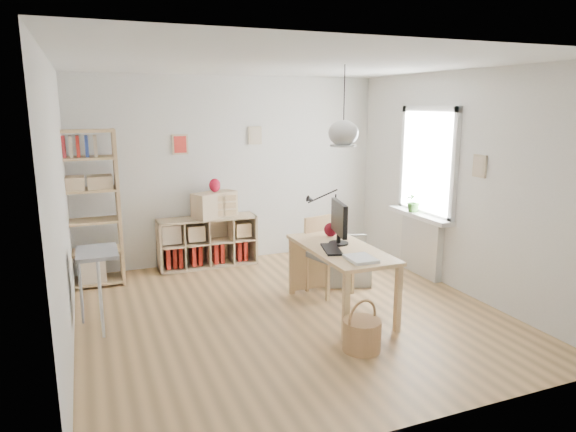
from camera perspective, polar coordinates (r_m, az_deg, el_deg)
name	(u,v)px	position (r m, az deg, el deg)	size (l,w,h in m)	color
ground	(290,313)	(5.87, 0.19, -10.73)	(4.50, 4.50, 0.00)	tan
room_shell	(343,133)	(5.51, 6.18, 9.14)	(4.50, 4.50, 4.50)	silver
window_unit	(428,162)	(7.08, 15.32, 5.81)	(0.07, 1.16, 1.46)	white
radiator	(421,246)	(7.27, 14.58, -3.23)	(0.10, 0.80, 0.80)	silver
windowsill	(420,215)	(7.14, 14.45, 0.06)	(0.22, 1.20, 0.06)	white
desk	(341,255)	(5.74, 5.87, -4.37)	(0.70, 1.50, 0.75)	#D7B17B
cube_shelf	(206,245)	(7.53, -9.14, -3.24)	(1.40, 0.38, 0.72)	#CFB588
tall_bookshelf	(86,203)	(6.92, -21.56, 1.37)	(0.80, 0.38, 2.00)	#D7B17B
side_table	(91,268)	(5.60, -21.05, -5.46)	(0.40, 0.55, 0.85)	gray
chair	(327,250)	(6.37, 4.31, -3.77)	(0.56, 0.56, 0.94)	gray
wicker_basket	(362,334)	(5.05, 8.21, -12.82)	(0.37, 0.37, 0.51)	#9D6B47
storage_chest	(348,268)	(6.82, 6.65, -5.74)	(0.75, 0.79, 0.60)	silver
monitor	(339,221)	(5.77, 5.69, -0.51)	(0.22, 0.56, 0.49)	black
keyboard	(332,249)	(5.59, 4.86, -3.71)	(0.17, 0.45, 0.02)	black
task_lamp	(321,207)	(6.18, 3.67, 1.02)	(0.47, 0.17, 0.50)	black
yarn_ball	(331,230)	(6.15, 4.78, -1.52)	(0.16, 0.16, 0.16)	#550B1A
paper_tray	(361,259)	(5.27, 8.09, -4.72)	(0.26, 0.33, 0.03)	white
drawer_chest	(215,205)	(7.38, -8.16, 1.27)	(0.63, 0.29, 0.36)	#CFB588
red_vase	(215,185)	(7.34, -8.14, 3.39)	(0.16, 0.16, 0.19)	maroon
potted_plant	(414,201)	(7.19, 13.85, 1.59)	(0.26, 0.23, 0.29)	#386F29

